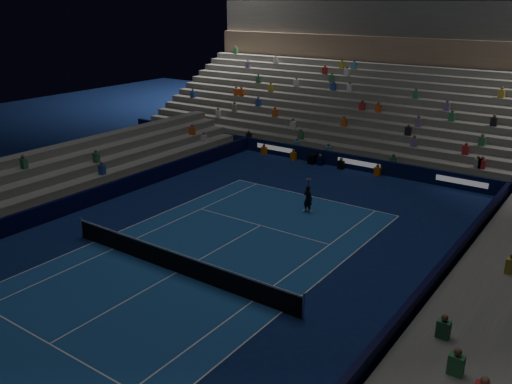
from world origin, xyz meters
The scene contains 11 objects.
ground centered at (0.00, 0.00, 0.00)m, with size 90.00×90.00×0.00m, color #0C1B4C.
court_surface centered at (0.00, 0.00, 0.01)m, with size 10.97×23.77×0.01m, color #1A4B90.
sponsor_barrier_far centered at (0.00, 18.50, 0.50)m, with size 44.00×0.25×1.00m, color black.
sponsor_barrier_east centered at (9.70, 0.00, 0.50)m, with size 0.25×37.00×1.00m, color black.
sponsor_barrier_west centered at (-9.70, 0.00, 0.50)m, with size 0.25×37.00×1.00m, color black.
grandstand_main centered at (0.00, 27.90, 3.38)m, with size 44.00×15.20×11.20m.
grandstand_east centered at (13.17, 0.00, 0.92)m, with size 5.00×37.00×2.50m.
grandstand_west centered at (-13.17, 0.00, 0.92)m, with size 5.00×37.00×2.50m.
tennis_net centered at (0.00, 0.00, 0.50)m, with size 12.90×0.10×1.10m.
tennis_player centered at (1.06, 9.51, 0.79)m, with size 0.58×0.38×1.58m, color black.
broadcast_camera centered at (-3.50, 18.04, 0.34)m, with size 0.52×0.98×0.67m.
Camera 1 is at (15.03, -15.23, 11.24)m, focal length 38.00 mm.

